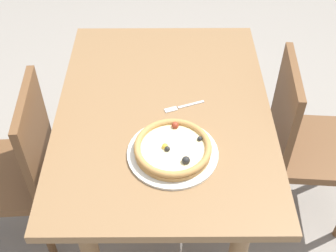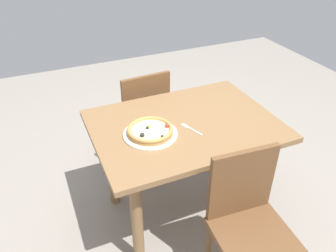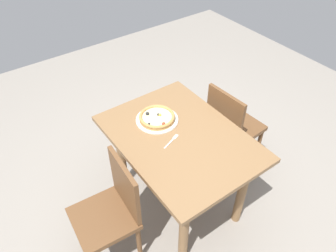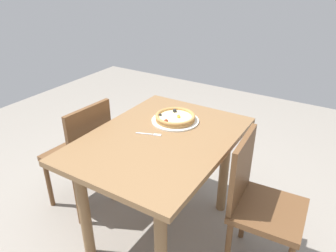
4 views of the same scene
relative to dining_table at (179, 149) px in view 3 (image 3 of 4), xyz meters
The scene contains 7 objects.
ground_plane 0.63m from the dining_table, ahead, with size 6.00×6.00×0.00m, color gray.
dining_table is the anchor object (origin of this frame).
chair_near 0.66m from the dining_table, 82.68° to the right, with size 0.43×0.43×0.88m.
chair_far 0.65m from the dining_table, 96.55° to the left, with size 0.42×0.42×0.88m.
plate 0.28m from the dining_table, behind, with size 0.32×0.32×0.01m, color silver.
pizza 0.29m from the dining_table, behind, with size 0.27×0.27×0.05m.
fork 0.15m from the dining_table, 87.59° to the right, with size 0.07×0.16×0.00m.
Camera 3 is at (1.32, -1.05, 2.38)m, focal length 34.65 mm.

